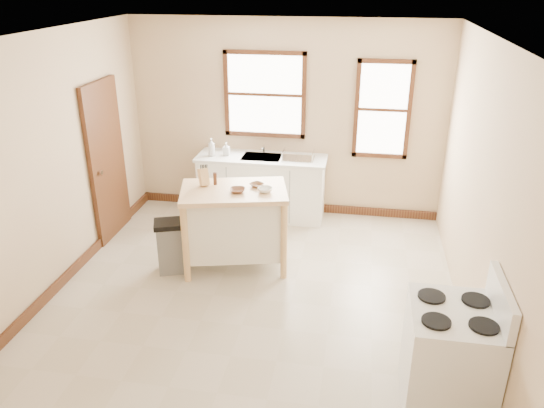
{
  "coord_description": "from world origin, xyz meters",
  "views": [
    {
      "loc": [
        1.07,
        -4.87,
        3.34
      ],
      "look_at": [
        0.16,
        0.4,
        0.99
      ],
      "focal_mm": 35.0,
      "sensor_mm": 36.0,
      "label": 1
    }
  ],
  "objects_px": {
    "pepper_grinder": "(215,179)",
    "soap_bottle_b": "(226,149)",
    "kitchen_island": "(235,228)",
    "dish_rack": "(298,156)",
    "knife_block": "(204,178)",
    "trash_bin": "(170,246)",
    "soap_bottle_a": "(212,147)",
    "bowl_b": "(257,185)",
    "bowl_a": "(238,190)",
    "bowl_c": "(265,190)",
    "gas_stove": "(451,346)"
  },
  "relations": [
    {
      "from": "soap_bottle_a",
      "to": "bowl_b",
      "type": "bearing_deg",
      "value": -65.97
    },
    {
      "from": "dish_rack",
      "to": "bowl_c",
      "type": "relative_size",
      "value": 2.58
    },
    {
      "from": "knife_block",
      "to": "trash_bin",
      "type": "height_order",
      "value": "knife_block"
    },
    {
      "from": "dish_rack",
      "to": "soap_bottle_a",
      "type": "bearing_deg",
      "value": -168.33
    },
    {
      "from": "soap_bottle_a",
      "to": "pepper_grinder",
      "type": "relative_size",
      "value": 1.72
    },
    {
      "from": "bowl_c",
      "to": "bowl_b",
      "type": "bearing_deg",
      "value": 129.59
    },
    {
      "from": "soap_bottle_a",
      "to": "bowl_a",
      "type": "bearing_deg",
      "value": -75.42
    },
    {
      "from": "soap_bottle_b",
      "to": "bowl_b",
      "type": "distance_m",
      "value": 1.51
    },
    {
      "from": "dish_rack",
      "to": "bowl_b",
      "type": "xyz_separation_m",
      "value": [
        -0.33,
        -1.33,
        0.05
      ]
    },
    {
      "from": "gas_stove",
      "to": "knife_block",
      "type": "bearing_deg",
      "value": 142.33
    },
    {
      "from": "gas_stove",
      "to": "bowl_a",
      "type": "bearing_deg",
      "value": 139.12
    },
    {
      "from": "dish_rack",
      "to": "gas_stove",
      "type": "xyz_separation_m",
      "value": [
        1.67,
        -3.42,
        -0.38
      ]
    },
    {
      "from": "dish_rack",
      "to": "trash_bin",
      "type": "xyz_separation_m",
      "value": [
        -1.31,
        -1.74,
        -0.65
      ]
    },
    {
      "from": "soap_bottle_a",
      "to": "knife_block",
      "type": "relative_size",
      "value": 1.29
    },
    {
      "from": "soap_bottle_b",
      "to": "pepper_grinder",
      "type": "bearing_deg",
      "value": -80.75
    },
    {
      "from": "soap_bottle_b",
      "to": "dish_rack",
      "type": "distance_m",
      "value": 1.04
    },
    {
      "from": "bowl_a",
      "to": "soap_bottle_b",
      "type": "bearing_deg",
      "value": 108.85
    },
    {
      "from": "soap_bottle_b",
      "to": "soap_bottle_a",
      "type": "bearing_deg",
      "value": -163.16
    },
    {
      "from": "kitchen_island",
      "to": "pepper_grinder",
      "type": "height_order",
      "value": "pepper_grinder"
    },
    {
      "from": "knife_block",
      "to": "bowl_b",
      "type": "relative_size",
      "value": 1.27
    },
    {
      "from": "dish_rack",
      "to": "pepper_grinder",
      "type": "distance_m",
      "value": 1.59
    },
    {
      "from": "soap_bottle_a",
      "to": "knife_block",
      "type": "xyz_separation_m",
      "value": [
        0.29,
        -1.35,
        0.06
      ]
    },
    {
      "from": "soap_bottle_a",
      "to": "gas_stove",
      "type": "relative_size",
      "value": 0.22
    },
    {
      "from": "knife_block",
      "to": "kitchen_island",
      "type": "bearing_deg",
      "value": -47.91
    },
    {
      "from": "pepper_grinder",
      "to": "gas_stove",
      "type": "distance_m",
      "value": 3.28
    },
    {
      "from": "soap_bottle_b",
      "to": "dish_rack",
      "type": "height_order",
      "value": "soap_bottle_b"
    },
    {
      "from": "soap_bottle_a",
      "to": "soap_bottle_b",
      "type": "height_order",
      "value": "soap_bottle_a"
    },
    {
      "from": "kitchen_island",
      "to": "knife_block",
      "type": "relative_size",
      "value": 6.16
    },
    {
      "from": "soap_bottle_a",
      "to": "bowl_b",
      "type": "xyz_separation_m",
      "value": [
        0.91,
        -1.28,
        -0.02
      ]
    },
    {
      "from": "bowl_b",
      "to": "knife_block",
      "type": "bearing_deg",
      "value": -173.41
    },
    {
      "from": "dish_rack",
      "to": "gas_stove",
      "type": "bearing_deg",
      "value": -54.7
    },
    {
      "from": "bowl_b",
      "to": "trash_bin",
      "type": "xyz_separation_m",
      "value": [
        -0.98,
        -0.41,
        -0.7
      ]
    },
    {
      "from": "soap_bottle_b",
      "to": "bowl_a",
      "type": "bearing_deg",
      "value": -70.71
    },
    {
      "from": "soap_bottle_b",
      "to": "bowl_c",
      "type": "distance_m",
      "value": 1.71
    },
    {
      "from": "kitchen_island",
      "to": "knife_block",
      "type": "height_order",
      "value": "knife_block"
    },
    {
      "from": "soap_bottle_a",
      "to": "bowl_b",
      "type": "distance_m",
      "value": 1.57
    },
    {
      "from": "bowl_a",
      "to": "trash_bin",
      "type": "height_order",
      "value": "bowl_a"
    },
    {
      "from": "pepper_grinder",
      "to": "bowl_b",
      "type": "bearing_deg",
      "value": 2.83
    },
    {
      "from": "pepper_grinder",
      "to": "soap_bottle_b",
      "type": "bearing_deg",
      "value": 98.82
    },
    {
      "from": "kitchen_island",
      "to": "pepper_grinder",
      "type": "xyz_separation_m",
      "value": [
        -0.25,
        0.11,
        0.58
      ]
    },
    {
      "from": "knife_block",
      "to": "bowl_a",
      "type": "relative_size",
      "value": 1.11
    },
    {
      "from": "trash_bin",
      "to": "dish_rack",
      "type": "bearing_deg",
      "value": 33.26
    },
    {
      "from": "pepper_grinder",
      "to": "dish_rack",
      "type": "bearing_deg",
      "value": 58.45
    },
    {
      "from": "soap_bottle_a",
      "to": "soap_bottle_b",
      "type": "bearing_deg",
      "value": 4.86
    },
    {
      "from": "kitchen_island",
      "to": "bowl_a",
      "type": "bearing_deg",
      "value": -62.47
    },
    {
      "from": "dish_rack",
      "to": "trash_bin",
      "type": "relative_size",
      "value": 0.67
    },
    {
      "from": "kitchen_island",
      "to": "trash_bin",
      "type": "bearing_deg",
      "value": -173.01
    },
    {
      "from": "pepper_grinder",
      "to": "bowl_b",
      "type": "distance_m",
      "value": 0.5
    },
    {
      "from": "kitchen_island",
      "to": "bowl_a",
      "type": "xyz_separation_m",
      "value": [
        0.07,
        -0.07,
        0.53
      ]
    },
    {
      "from": "kitchen_island",
      "to": "bowl_c",
      "type": "xyz_separation_m",
      "value": [
        0.38,
        -0.02,
        0.53
      ]
    }
  ]
}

